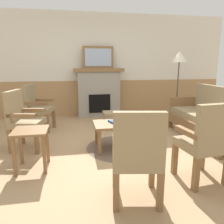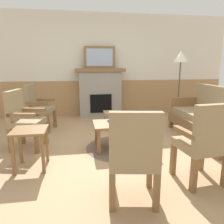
% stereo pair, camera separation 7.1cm
% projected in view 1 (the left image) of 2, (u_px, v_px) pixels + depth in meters
% --- Properties ---
extents(ground_plane, '(14.00, 14.00, 0.00)m').
position_uv_depth(ground_plane, '(116.00, 148.00, 3.64)').
color(ground_plane, tan).
extents(wall_back, '(7.20, 0.14, 2.70)m').
position_uv_depth(wall_back, '(97.00, 67.00, 5.84)').
color(wall_back, silver).
rests_on(wall_back, ground_plane).
extents(fireplace, '(1.30, 0.44, 1.28)m').
position_uv_depth(fireplace, '(99.00, 92.00, 5.75)').
color(fireplace, gray).
rests_on(fireplace, ground_plane).
extents(framed_picture, '(0.80, 0.04, 0.56)m').
position_uv_depth(framed_picture, '(98.00, 57.00, 5.55)').
color(framed_picture, brown).
rests_on(framed_picture, fireplace).
extents(couch, '(0.70, 1.80, 0.98)m').
position_uv_depth(couch, '(208.00, 118.00, 4.02)').
color(couch, brown).
rests_on(couch, ground_plane).
extents(coffee_table, '(0.96, 0.56, 0.44)m').
position_uv_depth(coffee_table, '(123.00, 126.00, 3.58)').
color(coffee_table, brown).
rests_on(coffee_table, ground_plane).
extents(round_rug, '(1.23, 1.23, 0.01)m').
position_uv_depth(round_rug, '(123.00, 147.00, 3.66)').
color(round_rug, brown).
rests_on(round_rug, ground_plane).
extents(book_on_table, '(0.22, 0.22, 0.03)m').
position_uv_depth(book_on_table, '(115.00, 121.00, 3.59)').
color(book_on_table, navy).
rests_on(book_on_table, coffee_table).
extents(footstool, '(0.40, 0.40, 0.36)m').
position_uv_depth(footstool, '(112.00, 115.00, 4.74)').
color(footstool, brown).
rests_on(footstool, ground_plane).
extents(armchair_near_fireplace, '(0.57, 0.57, 0.98)m').
position_uv_depth(armchair_near_fireplace, '(23.00, 117.00, 3.51)').
color(armchair_near_fireplace, brown).
rests_on(armchair_near_fireplace, ground_plane).
extents(armchair_by_window_left, '(0.58, 0.58, 0.98)m').
position_uv_depth(armchair_by_window_left, '(37.00, 105.00, 4.53)').
color(armchair_by_window_left, brown).
rests_on(armchair_by_window_left, ground_plane).
extents(armchair_front_left, '(0.56, 0.56, 0.98)m').
position_uv_depth(armchair_front_left, '(137.00, 153.00, 2.11)').
color(armchair_front_left, brown).
rests_on(armchair_front_left, ground_plane).
extents(armchair_front_center, '(0.53, 0.53, 0.98)m').
position_uv_depth(armchair_front_center, '(206.00, 139.00, 2.48)').
color(armchair_front_center, brown).
rests_on(armchair_front_center, ground_plane).
extents(side_table, '(0.44, 0.44, 0.55)m').
position_uv_depth(side_table, '(31.00, 138.00, 2.83)').
color(side_table, brown).
rests_on(side_table, ground_plane).
extents(floor_lamp_by_couch, '(0.36, 0.36, 1.68)m').
position_uv_depth(floor_lamp_by_couch, '(179.00, 61.00, 4.99)').
color(floor_lamp_by_couch, '#332D28').
rests_on(floor_lamp_by_couch, ground_plane).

